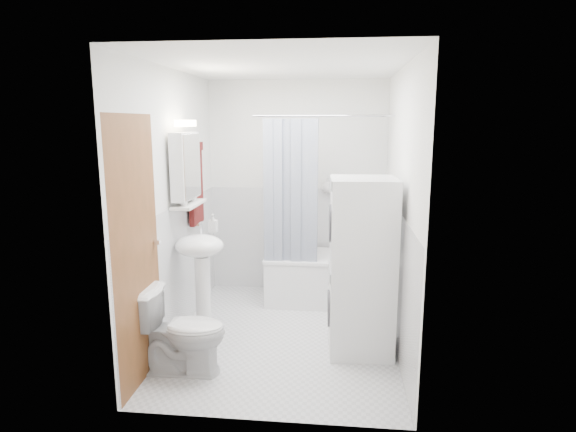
# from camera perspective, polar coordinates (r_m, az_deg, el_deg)

# --- Properties ---
(floor) EXTENTS (2.60, 2.60, 0.00)m
(floor) POSITION_cam_1_polar(r_m,az_deg,el_deg) (4.58, -0.45, -13.97)
(floor) COLOR silver
(floor) RESTS_ON ground
(room_walls) EXTENTS (2.60, 2.60, 2.60)m
(room_walls) POSITION_cam_1_polar(r_m,az_deg,el_deg) (4.18, -0.48, 4.84)
(room_walls) COLOR white
(room_walls) RESTS_ON ground
(wainscot) EXTENTS (1.98, 2.58, 2.58)m
(wainscot) POSITION_cam_1_polar(r_m,az_deg,el_deg) (4.64, -0.05, -5.71)
(wainscot) COLOR silver
(wainscot) RESTS_ON ground
(door) EXTENTS (0.05, 2.00, 2.00)m
(door) POSITION_cam_1_polar(r_m,az_deg,el_deg) (3.96, -15.21, -3.05)
(door) COLOR brown
(door) RESTS_ON ground
(bathtub) EXTENTS (1.37, 0.65, 0.52)m
(bathtub) POSITION_cam_1_polar(r_m,az_deg,el_deg) (5.31, 4.89, -7.10)
(bathtub) COLOR white
(bathtub) RESTS_ON ground
(tub_spout) EXTENTS (0.04, 0.12, 0.04)m
(tub_spout) POSITION_cam_1_polar(r_m,az_deg,el_deg) (5.49, 7.15, -0.54)
(tub_spout) COLOR silver
(tub_spout) RESTS_ON room_walls
(curtain_rod) EXTENTS (1.55, 0.02, 0.02)m
(curtain_rod) POSITION_cam_1_polar(r_m,az_deg,el_deg) (4.78, 5.16, 11.74)
(curtain_rod) COLOR silver
(curtain_rod) RESTS_ON room_walls
(shower_curtain) EXTENTS (0.55, 0.02, 1.45)m
(shower_curtain) POSITION_cam_1_polar(r_m,az_deg,el_deg) (4.86, 0.30, 2.90)
(shower_curtain) COLOR #132043
(shower_curtain) RESTS_ON curtain_rod
(sink) EXTENTS (0.44, 0.37, 1.04)m
(sink) POSITION_cam_1_polar(r_m,az_deg,el_deg) (4.43, -10.32, -5.32)
(sink) COLOR white
(sink) RESTS_ON ground
(medicine_cabinet) EXTENTS (0.13, 0.50, 0.71)m
(medicine_cabinet) POSITION_cam_1_polar(r_m,az_deg,el_deg) (4.46, -12.03, 6.01)
(medicine_cabinet) COLOR white
(medicine_cabinet) RESTS_ON room_walls
(shelf) EXTENTS (0.18, 0.54, 0.02)m
(shelf) POSITION_cam_1_polar(r_m,az_deg,el_deg) (4.50, -11.66, 1.38)
(shelf) COLOR silver
(shelf) RESTS_ON room_walls
(shower_caddy) EXTENTS (0.22, 0.06, 0.02)m
(shower_caddy) POSITION_cam_1_polar(r_m,az_deg,el_deg) (5.43, 7.76, 2.60)
(shower_caddy) COLOR silver
(shower_caddy) RESTS_ON room_walls
(towel) EXTENTS (0.07, 0.34, 0.82)m
(towel) POSITION_cam_1_polar(r_m,az_deg,el_deg) (4.86, -10.88, 3.96)
(towel) COLOR #571116
(towel) RESTS_ON room_walls
(washer_dryer) EXTENTS (0.56, 0.55, 1.50)m
(washer_dryer) POSITION_cam_1_polar(r_m,az_deg,el_deg) (4.10, 8.69, -5.94)
(washer_dryer) COLOR white
(washer_dryer) RESTS_ON ground
(toilet) EXTENTS (0.69, 0.39, 0.68)m
(toilet) POSITION_cam_1_polar(r_m,az_deg,el_deg) (3.94, -12.42, -13.17)
(toilet) COLOR white
(toilet) RESTS_ON ground
(soap_pump) EXTENTS (0.08, 0.17, 0.08)m
(soap_pump) POSITION_cam_1_polar(r_m,az_deg,el_deg) (4.64, -8.86, -1.39)
(soap_pump) COLOR gray
(soap_pump) RESTS_ON sink
(shelf_bottle) EXTENTS (0.07, 0.18, 0.07)m
(shelf_bottle) POSITION_cam_1_polar(r_m,az_deg,el_deg) (4.35, -12.28, 1.66)
(shelf_bottle) COLOR gray
(shelf_bottle) RESTS_ON shelf
(shelf_cup) EXTENTS (0.10, 0.09, 0.10)m
(shelf_cup) POSITION_cam_1_polar(r_m,az_deg,el_deg) (4.60, -11.24, 2.40)
(shelf_cup) COLOR gray
(shelf_cup) RESTS_ON shelf
(shampoo_a) EXTENTS (0.13, 0.17, 0.13)m
(shampoo_a) POSITION_cam_1_polar(r_m,az_deg,el_deg) (5.41, 4.71, 3.45)
(shampoo_a) COLOR gray
(shampoo_a) RESTS_ON shower_caddy
(shampoo_b) EXTENTS (0.08, 0.21, 0.08)m
(shampoo_b) POSITION_cam_1_polar(r_m,az_deg,el_deg) (5.42, 5.97, 3.16)
(shampoo_b) COLOR #243793
(shampoo_b) RESTS_ON shower_caddy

